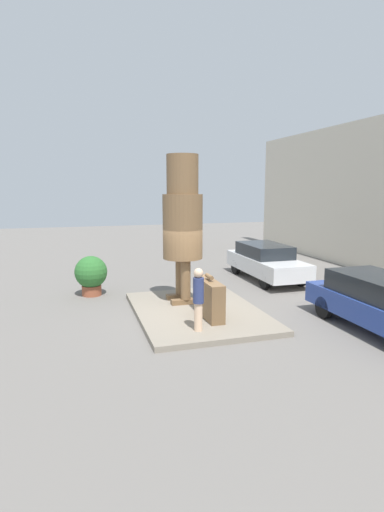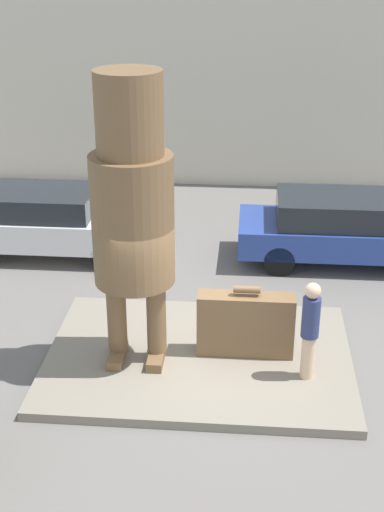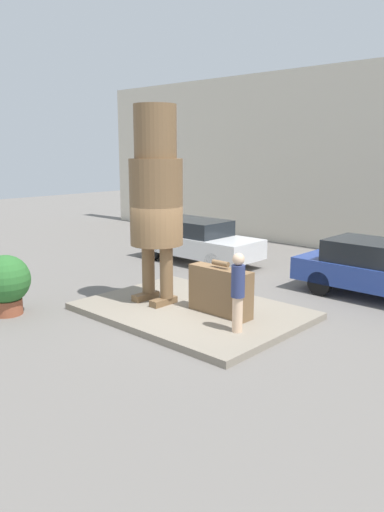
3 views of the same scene
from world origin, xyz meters
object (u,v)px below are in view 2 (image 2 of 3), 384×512
at_px(tourist, 310,327).
at_px(parked_car_blue, 342,227).
at_px(giant_suitcase, 246,324).
at_px(statue_figure, 132,201).
at_px(parked_car_white, 46,220).

xyz_separation_m(tourist, parked_car_blue, (1.02, 4.79, -0.26)).
height_order(giant_suitcase, parked_car_blue, parked_car_blue).
bearing_deg(tourist, statue_figure, 172.95).
distance_m(parked_car_white, parked_car_blue, 6.46).
bearing_deg(parked_car_blue, parked_car_white, -178.99).
bearing_deg(statue_figure, parked_car_blue, 49.85).
bearing_deg(parked_car_white, parked_car_blue, 1.01).
relative_size(giant_suitcase, parked_car_blue, 0.35).
xyz_separation_m(giant_suitcase, parked_car_white, (-4.46, 4.05, 0.09)).
xyz_separation_m(giant_suitcase, tourist, (0.98, -0.63, 0.36)).
bearing_deg(tourist, parked_car_white, 139.30).
xyz_separation_m(tourist, parked_car_white, (-5.44, 4.68, -0.27)).
bearing_deg(giant_suitcase, statue_figure, -170.51).
height_order(giant_suitcase, tourist, tourist).
distance_m(statue_figure, parked_car_white, 5.53).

